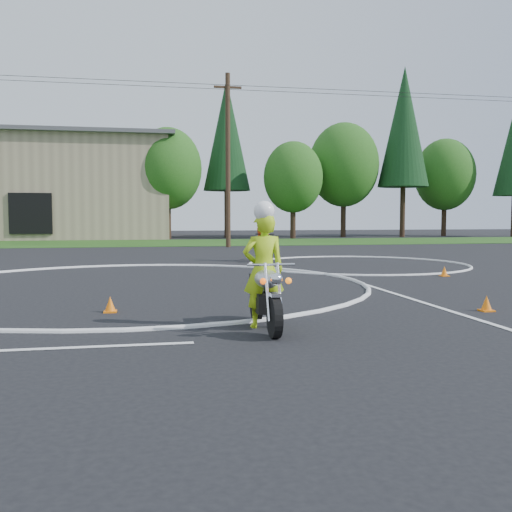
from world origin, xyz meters
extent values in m
plane|color=black|center=(0.00, 0.00, 0.00)|extent=(120.00, 120.00, 0.00)
cube|color=#1E4714|center=(0.00, 27.00, 0.01)|extent=(120.00, 10.00, 0.02)
torus|color=silver|center=(0.00, 3.00, 0.01)|extent=(12.12, 12.12, 0.12)
torus|color=silver|center=(8.00, 8.00, 0.01)|extent=(8.10, 8.10, 0.10)
cube|color=silver|center=(6.00, -2.00, 0.01)|extent=(0.12, 10.00, 0.01)
cylinder|color=black|center=(2.20, -3.89, 0.31)|extent=(0.13, 0.63, 0.63)
cylinder|color=black|center=(2.21, -2.42, 0.31)|extent=(0.13, 0.63, 0.63)
cube|color=black|center=(2.21, -3.10, 0.42)|extent=(0.30, 0.58, 0.31)
ellipsoid|color=silver|center=(2.21, -3.31, 0.82)|extent=(0.38, 0.67, 0.29)
cube|color=black|center=(2.21, -2.78, 0.78)|extent=(0.27, 0.63, 0.10)
cylinder|color=white|center=(2.11, -3.80, 0.68)|extent=(0.05, 0.38, 0.84)
cylinder|color=silver|center=(2.30, -3.80, 0.68)|extent=(0.05, 0.38, 0.84)
cube|color=white|center=(2.20, -3.91, 0.65)|extent=(0.15, 0.23, 0.05)
cylinder|color=silver|center=(2.20, -3.62, 1.07)|extent=(0.73, 0.04, 0.04)
sphere|color=silver|center=(2.20, -3.99, 0.89)|extent=(0.19, 0.19, 0.19)
sphere|color=#FF540C|center=(2.01, -3.97, 0.86)|extent=(0.09, 0.09, 0.09)
sphere|color=orange|center=(2.39, -3.97, 0.86)|extent=(0.09, 0.09, 0.09)
cylinder|color=#BBBAC1|center=(2.38, -2.68, 0.31)|extent=(0.09, 0.84, 0.08)
imported|color=#AAD716|center=(2.21, -3.05, 0.93)|extent=(0.68, 0.45, 1.86)
sphere|color=white|center=(2.21, -3.10, 1.88)|extent=(0.33, 0.33, 0.33)
imported|color=black|center=(4.97, 10.23, 0.57)|extent=(1.20, 2.27, 1.13)
imported|color=#DB3F0B|center=(4.97, 10.23, 0.94)|extent=(0.90, 1.05, 1.89)
sphere|color=black|center=(4.97, 10.23, 1.91)|extent=(0.33, 0.33, 0.33)
cone|color=orange|center=(-0.33, -1.09, 0.15)|extent=(0.22, 0.22, 0.30)
cube|color=orange|center=(-0.33, -1.09, 0.01)|extent=(0.24, 0.24, 0.03)
cone|color=orange|center=(9.13, 3.66, 0.15)|extent=(0.22, 0.22, 0.30)
cube|color=orange|center=(9.13, 3.66, 0.01)|extent=(0.24, 0.24, 0.03)
cone|color=orange|center=(6.68, -2.30, 0.15)|extent=(0.22, 0.22, 0.30)
cube|color=orange|center=(6.68, -2.30, 0.01)|extent=(0.24, 0.24, 0.03)
cube|color=black|center=(-8.00, 31.90, 2.00)|extent=(3.00, 0.16, 3.00)
cylinder|color=#382619|center=(2.00, 34.00, 1.62)|extent=(0.44, 0.44, 3.24)
ellipsoid|color=#1E5116|center=(2.00, 34.00, 5.58)|extent=(5.40, 5.40, 6.48)
cylinder|color=#382619|center=(7.00, 36.00, 1.98)|extent=(0.44, 0.44, 3.96)
cone|color=black|center=(7.00, 36.00, 8.63)|extent=(3.96, 3.96, 9.35)
cylinder|color=#382619|center=(12.00, 33.00, 1.44)|extent=(0.44, 0.44, 2.88)
ellipsoid|color=#1E5116|center=(12.00, 33.00, 4.96)|extent=(4.80, 4.80, 5.76)
cylinder|color=#382619|center=(17.00, 35.00, 1.80)|extent=(0.44, 0.44, 3.60)
ellipsoid|color=#1E5116|center=(17.00, 35.00, 6.20)|extent=(6.00, 6.00, 7.20)
cylinder|color=#382619|center=(22.00, 34.00, 2.16)|extent=(0.44, 0.44, 4.32)
cone|color=black|center=(22.00, 34.00, 9.42)|extent=(4.32, 4.32, 10.20)
cylinder|color=#382619|center=(27.00, 36.00, 1.62)|extent=(0.44, 0.44, 3.24)
ellipsoid|color=#1E5116|center=(27.00, 36.00, 5.58)|extent=(5.40, 5.40, 6.48)
cylinder|color=#382619|center=(-2.00, 35.00, 1.44)|extent=(0.44, 0.44, 2.88)
ellipsoid|color=#1E5116|center=(-2.00, 35.00, 4.96)|extent=(4.80, 4.80, 5.76)
cylinder|color=#473321|center=(5.00, 21.00, 5.00)|extent=(0.28, 0.28, 10.00)
cube|color=#473321|center=(5.00, 21.00, 9.20)|extent=(1.60, 0.12, 0.12)
cylinder|color=black|center=(-5.00, 20.45, 9.20)|extent=(20.00, 0.02, 0.02)
cylinder|color=black|center=(-5.00, 21.55, 9.20)|extent=(20.00, 0.02, 0.02)
cylinder|color=black|center=(15.00, 20.45, 9.20)|extent=(20.00, 0.02, 0.02)
cylinder|color=black|center=(15.00, 21.55, 9.20)|extent=(20.00, 0.02, 0.02)
camera|label=1|loc=(0.38, -12.02, 1.80)|focal=40.00mm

